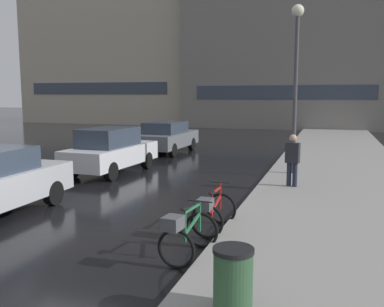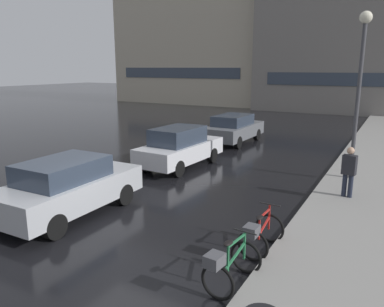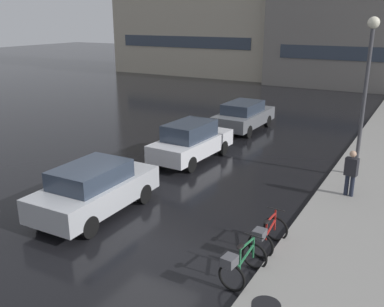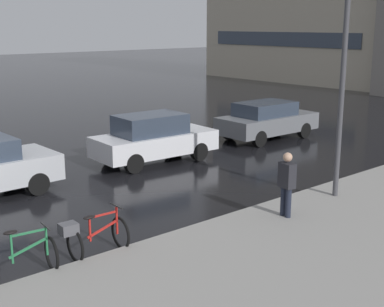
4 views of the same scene
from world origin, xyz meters
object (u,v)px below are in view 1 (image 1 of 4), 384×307
(bicycle_nearest, at_px, (186,233))
(bicycle_second, at_px, (212,211))
(pedestrian, at_px, (292,159))
(car_white, at_px, (111,150))
(car_grey, at_px, (167,137))
(streetlamp, at_px, (296,64))
(trash_bin, at_px, (233,284))

(bicycle_nearest, height_order, bicycle_second, bicycle_nearest)
(pedestrian, bearing_deg, bicycle_second, -105.14)
(car_white, relative_size, car_grey, 1.00)
(streetlamp, bearing_deg, trash_bin, -89.45)
(bicycle_nearest, distance_m, car_white, 8.92)
(streetlamp, bearing_deg, bicycle_second, -98.96)
(bicycle_second, height_order, streetlamp, streetlamp)
(car_grey, xyz_separation_m, pedestrian, (6.67, -6.78, 0.16))
(bicycle_second, distance_m, streetlamp, 7.69)
(bicycle_nearest, height_order, trash_bin, bicycle_nearest)
(bicycle_nearest, relative_size, car_grey, 0.33)
(car_white, height_order, pedestrian, pedestrian)
(bicycle_nearest, bearing_deg, pedestrian, 78.32)
(car_white, height_order, streetlamp, streetlamp)
(bicycle_nearest, relative_size, pedestrian, 0.85)
(bicycle_nearest, height_order, streetlamp, streetlamp)
(bicycle_second, distance_m, trash_bin, 3.49)
(car_white, xyz_separation_m, streetlamp, (6.45, 1.26, 3.06))
(streetlamp, xyz_separation_m, trash_bin, (0.10, -10.09, -3.41))
(bicycle_nearest, distance_m, bicycle_second, 1.60)
(pedestrian, bearing_deg, bicycle_nearest, -101.68)
(bicycle_nearest, height_order, car_grey, car_grey)
(bicycle_second, bearing_deg, car_white, 134.16)
(bicycle_second, bearing_deg, bicycle_nearest, -91.41)
(streetlamp, bearing_deg, bicycle_nearest, -97.54)
(pedestrian, bearing_deg, streetlamp, 94.08)
(bicycle_second, bearing_deg, streetlamp, 81.04)
(pedestrian, relative_size, trash_bin, 1.76)
(bicycle_second, xyz_separation_m, streetlamp, (1.07, 6.80, 3.43))
(streetlamp, relative_size, trash_bin, 6.04)
(car_white, bearing_deg, bicycle_nearest, -53.19)
(car_white, height_order, car_grey, car_white)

